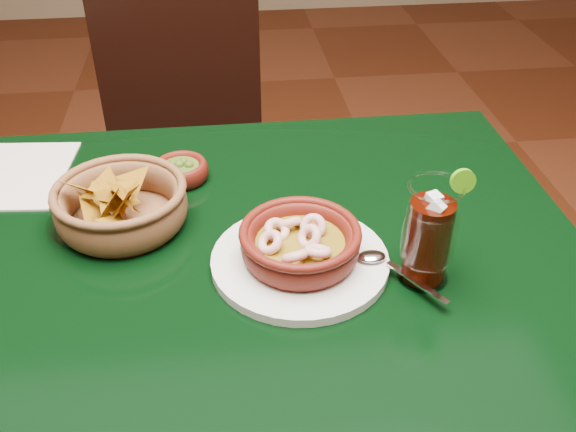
{
  "coord_description": "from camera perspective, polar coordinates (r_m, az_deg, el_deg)",
  "views": [
    {
      "loc": [
        0.05,
        -0.78,
        1.35
      ],
      "look_at": [
        0.14,
        -0.02,
        0.81
      ],
      "focal_mm": 40.0,
      "sensor_mm": 36.0,
      "label": 1
    }
  ],
  "objects": [
    {
      "name": "shrimp_plate",
      "position": [
        0.93,
        1.1,
        -2.83
      ],
      "size": [
        0.32,
        0.26,
        0.07
      ],
      "color": "silver",
      "rests_on": "dining_table"
    },
    {
      "name": "paper_menu",
      "position": [
        1.24,
        -22.87,
        3.41
      ],
      "size": [
        0.19,
        0.24,
        0.0
      ],
      "color": "beige",
      "rests_on": "dining_table"
    },
    {
      "name": "glass_ashtray",
      "position": [
        1.06,
        -17.74,
        -0.58
      ],
      "size": [
        0.12,
        0.12,
        0.03
      ],
      "color": "white",
      "rests_on": "dining_table"
    },
    {
      "name": "dining_table",
      "position": [
        1.05,
        -7.79,
        -6.98
      ],
      "size": [
        1.2,
        0.8,
        0.75
      ],
      "color": "black",
      "rests_on": "ground"
    },
    {
      "name": "guacamole_ramekin",
      "position": [
        1.14,
        -9.48,
        4.01
      ],
      "size": [
        0.11,
        0.11,
        0.04
      ],
      "color": "#4B110B",
      "rests_on": "dining_table"
    },
    {
      "name": "dining_chair",
      "position": [
        1.71,
        -9.07,
        6.08
      ],
      "size": [
        0.46,
        0.46,
        0.97
      ],
      "color": "black",
      "rests_on": "ground"
    },
    {
      "name": "chip_basket",
      "position": [
        1.04,
        -14.64,
        1.01
      ],
      "size": [
        0.24,
        0.24,
        0.12
      ],
      "color": "brown",
      "rests_on": "dining_table"
    },
    {
      "name": "cola_drink",
      "position": [
        0.9,
        12.41,
        -1.64
      ],
      "size": [
        0.16,
        0.16,
        0.18
      ],
      "color": "white",
      "rests_on": "dining_table"
    }
  ]
}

